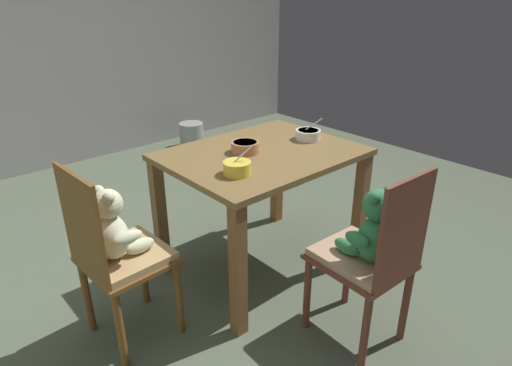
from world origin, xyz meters
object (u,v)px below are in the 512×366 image
(metal_pail, at_px, (192,135))
(porridge_bowl_white_near_right, at_px, (308,134))
(teddy_chair_near_front, at_px, (371,245))
(porridge_bowl_yellow_near_left, at_px, (237,168))
(porridge_bowl_terracotta_center, at_px, (245,147))
(teddy_chair_near_left, at_px, (116,244))
(dining_table, at_px, (262,173))

(metal_pail, bearing_deg, porridge_bowl_white_near_right, -105.19)
(teddy_chair_near_front, height_order, porridge_bowl_white_near_right, teddy_chair_near_front)
(porridge_bowl_yellow_near_left, bearing_deg, metal_pail, 61.59)
(porridge_bowl_terracotta_center, distance_m, metal_pail, 2.42)
(teddy_chair_near_left, bearing_deg, porridge_bowl_white_near_right, -3.40)
(teddy_chair_near_left, relative_size, metal_pail, 3.52)
(dining_table, bearing_deg, teddy_chair_near_front, -94.32)
(dining_table, relative_size, porridge_bowl_terracotta_center, 6.64)
(teddy_chair_near_front, relative_size, porridge_bowl_white_near_right, 6.04)
(dining_table, distance_m, porridge_bowl_terracotta_center, 0.19)
(teddy_chair_near_front, bearing_deg, dining_table, -1.77)
(porridge_bowl_white_near_right, xyz_separation_m, porridge_bowl_terracotta_center, (-0.43, 0.08, 0.00))
(teddy_chair_near_front, height_order, porridge_bowl_yellow_near_left, teddy_chair_near_front)
(teddy_chair_near_left, height_order, metal_pail, teddy_chair_near_left)
(teddy_chair_near_left, xyz_separation_m, metal_pail, (1.84, 2.16, -0.40))
(teddy_chair_near_front, bearing_deg, teddy_chair_near_left, 49.91)
(porridge_bowl_white_near_right, bearing_deg, porridge_bowl_yellow_near_left, -168.68)
(porridge_bowl_white_near_right, xyz_separation_m, metal_pail, (0.59, 2.18, -0.65))
(teddy_chair_near_left, relative_size, porridge_bowl_yellow_near_left, 6.31)
(dining_table, bearing_deg, porridge_bowl_terracotta_center, 145.51)
(teddy_chair_near_left, distance_m, porridge_bowl_white_near_right, 1.27)
(teddy_chair_near_front, height_order, metal_pail, teddy_chair_near_front)
(metal_pail, bearing_deg, porridge_bowl_yellow_near_left, -118.41)
(porridge_bowl_terracotta_center, relative_size, porridge_bowl_yellow_near_left, 1.09)
(dining_table, xyz_separation_m, porridge_bowl_terracotta_center, (-0.08, 0.05, 0.16))
(dining_table, relative_size, teddy_chair_near_front, 1.15)
(dining_table, relative_size, metal_pail, 4.03)
(porridge_bowl_terracotta_center, distance_m, porridge_bowl_yellow_near_left, 0.31)
(dining_table, height_order, porridge_bowl_yellow_near_left, porridge_bowl_yellow_near_left)
(teddy_chair_near_front, bearing_deg, porridge_bowl_yellow_near_left, 24.19)
(teddy_chair_near_left, bearing_deg, teddy_chair_near_front, -45.39)
(teddy_chair_near_front, relative_size, teddy_chair_near_left, 1.00)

